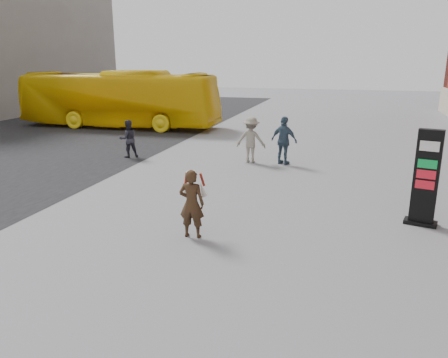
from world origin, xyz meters
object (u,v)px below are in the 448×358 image
(info_pylon, at_px, (426,178))
(pedestrian_c, at_px, (284,141))
(pedestrian_b, at_px, (251,140))
(pedestrian_a, at_px, (128,139))
(bus, at_px, (119,99))
(woman, at_px, (192,203))

(info_pylon, xyz_separation_m, pedestrian_c, (-4.16, 5.33, -0.25))
(info_pylon, relative_size, pedestrian_b, 1.32)
(info_pylon, relative_size, pedestrian_a, 1.54)
(pedestrian_b, distance_m, pedestrian_c, 1.29)
(info_pylon, height_order, pedestrian_a, info_pylon)
(pedestrian_a, xyz_separation_m, pedestrian_b, (4.98, 0.52, 0.12))
(info_pylon, height_order, bus, bus)
(bus, bearing_deg, info_pylon, -130.45)
(pedestrian_b, bearing_deg, pedestrian_a, 5.83)
(woman, bearing_deg, bus, -59.70)
(woman, relative_size, pedestrian_a, 1.03)
(bus, bearing_deg, pedestrian_b, -126.91)
(info_pylon, xyz_separation_m, woman, (-5.10, -2.25, -0.36))
(info_pylon, xyz_separation_m, pedestrian_a, (-10.43, 4.83, -0.41))
(info_pylon, height_order, pedestrian_b, info_pylon)
(info_pylon, relative_size, woman, 1.49)
(bus, bearing_deg, woman, -147.17)
(info_pylon, bearing_deg, woman, -142.74)
(bus, height_order, pedestrian_b, bus)
(info_pylon, bearing_deg, pedestrian_a, 168.67)
(pedestrian_c, bearing_deg, woman, 103.85)
(woman, distance_m, pedestrian_c, 7.64)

